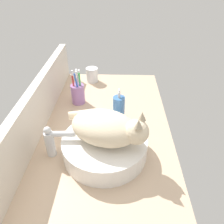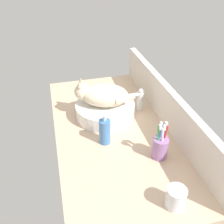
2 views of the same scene
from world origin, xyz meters
The scene contains 8 objects.
ground_plane centered at (0.00, 0.00, -2.00)cm, with size 118.09×60.35×4.00cm, color tan.
backsplash_panel centered at (0.00, 28.38, 10.07)cm, with size 118.09×3.60×20.13cm, color silver.
sink_basin centered at (-13.16, -1.81, 3.90)cm, with size 32.39×32.39×7.79cm, color white.
cat centered at (-13.55, -3.13, 13.55)cm, with size 24.37×30.21×14.00cm.
faucet centered at (-14.18, 17.74, 7.30)cm, with size 3.60×11.84×13.60cm.
soap_dispenser centered at (8.48, -6.95, 6.59)cm, with size 5.42×5.42×16.21cm.
toothbrush_cup centered at (24.08, 14.56, 5.70)cm, with size 6.99×6.99×18.68cm.
water_glass centered at (49.20, 9.96, 3.77)cm, with size 7.29×7.29×8.68cm.
Camera 2 is at (98.24, -26.45, 81.09)cm, focal length 40.00 mm.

